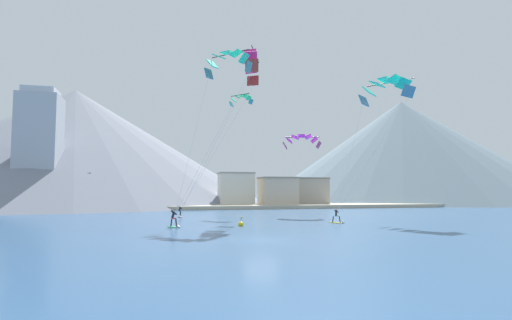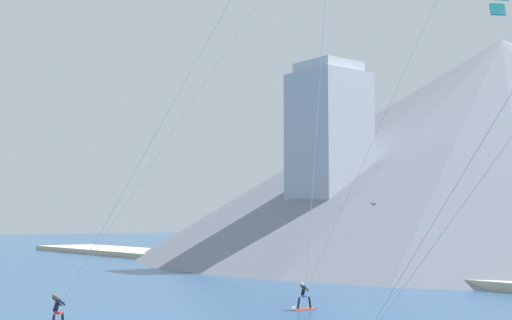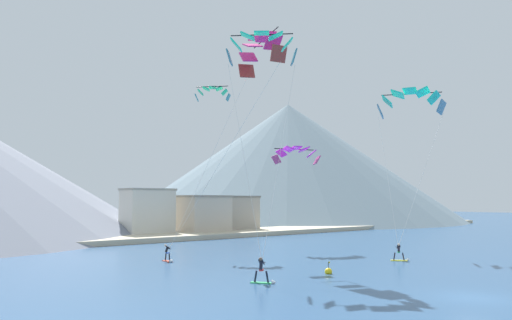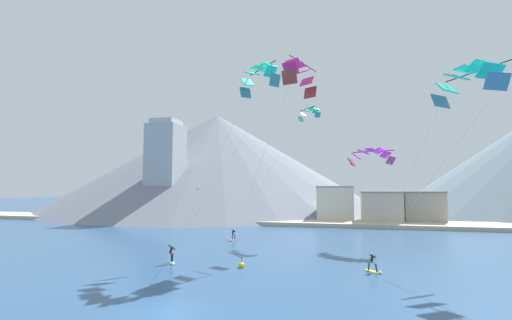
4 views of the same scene
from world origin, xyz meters
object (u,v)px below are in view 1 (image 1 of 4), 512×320
object	(u,v)px
parafoil_kite_distant_high_outer	(241,99)
kitesurfer_near_lead	(175,222)
kitesurfer_mid_center	(338,219)
race_marker_buoy	(241,224)
parafoil_kite_near_lead	(228,62)
parafoil_kite_mid_center	(386,88)
parafoil_kite_distant_low_drift	(302,140)
kitesurfer_near_trail	(180,214)
parafoil_kite_near_trail	(251,64)

from	to	relation	value
parafoil_kite_distant_high_outer	kitesurfer_near_lead	bearing A→B (deg)	-117.14
kitesurfer_near_lead	parafoil_kite_distant_high_outer	size ratio (longest dim) A/B	0.51
kitesurfer_mid_center	parafoil_kite_distant_high_outer	size ratio (longest dim) A/B	0.47
race_marker_buoy	kitesurfer_mid_center	bearing A→B (deg)	4.66
parafoil_kite_near_lead	kitesurfer_mid_center	bearing A→B (deg)	-29.41
kitesurfer_near_lead	parafoil_kite_mid_center	xyz separation A→B (m)	(26.48, 5.22, 16.11)
parafoil_kite_distant_low_drift	parafoil_kite_mid_center	bearing A→B (deg)	-53.22
kitesurfer_near_trail	parafoil_kite_distant_low_drift	xyz separation A→B (m)	(17.58, 1.18, 10.52)
kitesurfer_near_lead	kitesurfer_mid_center	world-z (taller)	kitesurfer_near_lead
kitesurfer_near_lead	race_marker_buoy	bearing A→B (deg)	1.02
kitesurfer_near_lead	kitesurfer_near_trail	size ratio (longest dim) A/B	1.02
kitesurfer_near_trail	parafoil_kite_distant_high_outer	size ratio (longest dim) A/B	0.50
parafoil_kite_near_lead	parafoil_kite_distant_high_outer	world-z (taller)	parafoil_kite_near_lead
kitesurfer_near_trail	parafoil_kite_near_lead	xyz separation A→B (m)	(5.10, -6.90, 18.83)
parafoil_kite_distant_high_outer	race_marker_buoy	xyz separation A→B (m)	(-4.21, -20.92, -17.81)
parafoil_kite_near_trail	parafoil_kite_near_lead	bearing A→B (deg)	-129.79
parafoil_kite_near_lead	parafoil_kite_mid_center	distance (m)	20.44
kitesurfer_near_lead	parafoil_kite_near_trail	size ratio (longest dim) A/B	0.09
parafoil_kite_near_trail	parafoil_kite_mid_center	bearing A→B (deg)	-23.52
kitesurfer_mid_center	race_marker_buoy	xyz separation A→B (m)	(-11.08, -0.90, -0.29)
kitesurfer_near_trail	parafoil_kite_distant_high_outer	bearing A→B (deg)	35.16
parafoil_kite_mid_center	race_marker_buoy	xyz separation A→B (m)	(-19.90, -5.10, -16.52)
kitesurfer_near_trail	parafoil_kite_near_lead	distance (m)	20.69
parafoil_kite_distant_low_drift	race_marker_buoy	size ratio (longest dim) A/B	5.57
kitesurfer_mid_center	parafoil_kite_distant_high_outer	distance (m)	27.48
parafoil_kite_mid_center	kitesurfer_near_lead	bearing A→B (deg)	-168.86
kitesurfer_near_lead	parafoil_kite_near_lead	world-z (taller)	parafoil_kite_near_lead
parafoil_kite_near_lead	parafoil_kite_distant_low_drift	bearing A→B (deg)	32.91
parafoil_kite_near_trail	parafoil_kite_distant_high_outer	world-z (taller)	parafoil_kite_near_trail
parafoil_kite_mid_center	parafoil_kite_distant_high_outer	bearing A→B (deg)	134.76
kitesurfer_near_trail	parafoil_kite_distant_high_outer	xyz separation A→B (m)	(9.56, 6.74, 17.54)
parafoil_kite_near_trail	kitesurfer_near_trail	bearing A→B (deg)	167.23
kitesurfer_mid_center	parafoil_kite_distant_low_drift	world-z (taller)	parafoil_kite_distant_low_drift
kitesurfer_mid_center	parafoil_kite_near_trail	bearing A→B (deg)	123.07
parafoil_kite_near_trail	kitesurfer_near_lead	bearing A→B (deg)	-130.22
kitesurfer_near_trail	parafoil_kite_near_lead	bearing A→B (deg)	-53.54
kitesurfer_near_lead	parafoil_kite_near_lead	bearing A→B (deg)	49.51
kitesurfer_near_lead	parafoil_kite_distant_high_outer	distance (m)	29.36
parafoil_kite_mid_center	parafoil_kite_distant_low_drift	bearing A→B (deg)	126.78
parafoil_kite_mid_center	parafoil_kite_distant_low_drift	size ratio (longest dim) A/B	2.94
parafoil_kite_near_lead	race_marker_buoy	size ratio (longest dim) A/B	18.74
kitesurfer_near_lead	parafoil_kite_distant_low_drift	bearing A→B (deg)	39.47
parafoil_kite_distant_high_outer	parafoil_kite_near_trail	bearing A→B (deg)	-92.86
parafoil_kite_mid_center	parafoil_kite_near_lead	bearing A→B (deg)	173.80
kitesurfer_near_lead	kitesurfer_mid_center	bearing A→B (deg)	3.31
kitesurfer_near_lead	parafoil_kite_near_trail	bearing A→B (deg)	49.78
kitesurfer_near_lead	parafoil_kite_near_trail	xyz separation A→B (m)	(10.35, 12.24, 20.18)
parafoil_kite_near_trail	parafoil_kite_distant_high_outer	xyz separation A→B (m)	(0.44, 8.80, -2.78)
kitesurfer_near_trail	kitesurfer_mid_center	size ratio (longest dim) A/B	1.07
parafoil_kite_near_lead	race_marker_buoy	distance (m)	20.45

